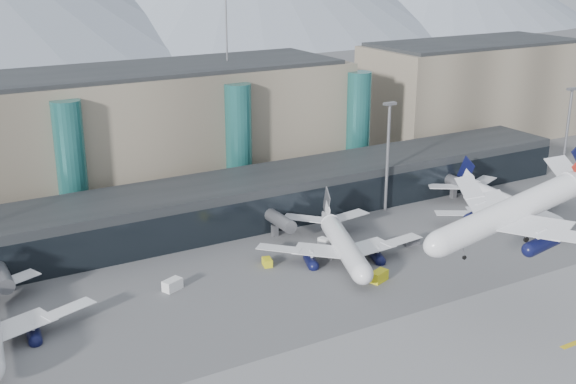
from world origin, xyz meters
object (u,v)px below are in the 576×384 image
(veh_e, at_px, (503,210))
(veh_g, at_px, (324,242))
(hero_jet, at_px, (525,200))
(jet_parked_right, at_px, (501,196))
(jet_parked_mid, at_px, (340,235))
(veh_c, at_px, (411,241))
(lightmast_right, at_px, (567,132))
(lightmast_mid, at_px, (388,151))
(veh_a, at_px, (172,285))
(veh_h, at_px, (379,276))
(veh_b, at_px, (267,262))

(veh_e, xyz_separation_m, veh_g, (-45.95, 4.53, -0.19))
(hero_jet, distance_m, jet_parked_right, 49.93)
(jet_parked_mid, xyz_separation_m, veh_g, (-0.06, 5.76, -3.60))
(veh_c, relative_size, veh_g, 1.32)
(lightmast_right, height_order, veh_g, lightmast_right)
(lightmast_mid, bearing_deg, veh_g, -155.84)
(hero_jet, bearing_deg, veh_c, 88.68)
(veh_a, distance_m, veh_e, 80.64)
(lightmast_right, height_order, veh_h, lightmast_right)
(jet_parked_mid, bearing_deg, hero_jet, -140.45)
(lightmast_right, distance_m, hero_jet, 74.74)
(jet_parked_mid, bearing_deg, jet_parked_right, -69.17)
(lightmast_mid, relative_size, jet_parked_right, 0.69)
(veh_b, xyz_separation_m, veh_c, (30.71, -5.61, 0.18))
(lightmast_right, relative_size, hero_jet, 0.68)
(lightmast_right, xyz_separation_m, veh_h, (-74.09, -22.00, -13.42))
(jet_parked_right, distance_m, veh_g, 45.01)
(lightmast_mid, height_order, veh_c, lightmast_mid)
(veh_e, relative_size, veh_g, 1.30)
(lightmast_mid, bearing_deg, hero_jet, -102.55)
(lightmast_mid, relative_size, jet_parked_mid, 0.72)
(veh_e, bearing_deg, jet_parked_right, 179.40)
(jet_parked_mid, bearing_deg, veh_g, 20.34)
(veh_a, relative_size, veh_b, 1.35)
(lightmast_right, xyz_separation_m, veh_a, (-108.31, -6.51, -13.44))
(veh_c, distance_m, veh_g, 17.95)
(lightmast_mid, height_order, veh_h, lightmast_mid)
(veh_g, bearing_deg, jet_parked_right, 71.31)
(lightmast_mid, xyz_separation_m, hero_jet, (-11.25, -50.50, 5.30))
(veh_e, distance_m, veh_g, 46.18)
(veh_g, bearing_deg, veh_h, -13.79)
(jet_parked_right, bearing_deg, veh_e, -70.43)
(veh_g, bearing_deg, hero_jet, 4.81)
(lightmast_right, distance_m, veh_e, 31.60)
(jet_parked_mid, xyz_separation_m, veh_b, (-15.13, 2.57, -3.59))
(veh_a, bearing_deg, veh_c, -28.56)
(jet_parked_right, relative_size, veh_c, 11.21)
(hero_jet, bearing_deg, veh_a, 147.26)
(jet_parked_right, bearing_deg, veh_g, 88.59)
(hero_jet, distance_m, jet_parked_mid, 39.43)
(veh_b, bearing_deg, lightmast_mid, -56.48)
(lightmast_right, height_order, hero_jet, hero_jet)
(jet_parked_right, distance_m, veh_c, 29.43)
(jet_parked_mid, distance_m, veh_e, 46.03)
(lightmast_mid, height_order, veh_e, lightmast_mid)
(lightmast_mid, distance_m, veh_b, 43.29)
(hero_jet, distance_m, veh_b, 49.61)
(jet_parked_right, height_order, veh_g, jet_parked_right)
(jet_parked_right, height_order, veh_h, jet_parked_right)
(lightmast_right, bearing_deg, veh_h, -163.46)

